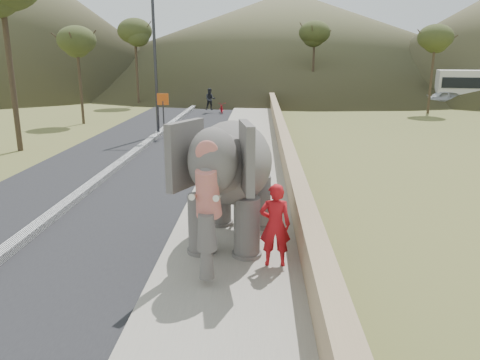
# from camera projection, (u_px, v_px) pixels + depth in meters

# --- Properties ---
(ground) EXTENTS (160.00, 160.00, 0.00)m
(ground) POSITION_uv_depth(u_px,v_px,m) (224.00, 303.00, 8.44)
(ground) COLOR olive
(ground) RESTS_ON ground
(road) EXTENTS (7.00, 120.00, 0.03)m
(road) POSITION_uv_depth(u_px,v_px,m) (116.00, 169.00, 18.29)
(road) COLOR black
(road) RESTS_ON ground
(median) EXTENTS (0.35, 120.00, 0.22)m
(median) POSITION_uv_depth(u_px,v_px,m) (116.00, 167.00, 18.27)
(median) COLOR black
(median) RESTS_ON ground
(walkway) EXTENTS (3.00, 120.00, 0.15)m
(walkway) POSITION_uv_depth(u_px,v_px,m) (243.00, 169.00, 18.08)
(walkway) COLOR #9E9687
(walkway) RESTS_ON ground
(parapet) EXTENTS (0.30, 120.00, 1.10)m
(parapet) POSITION_uv_depth(u_px,v_px,m) (286.00, 158.00, 17.89)
(parapet) COLOR tan
(parapet) RESTS_ON ground
(lamppost) EXTENTS (1.76, 0.36, 8.00)m
(lamppost) POSITION_uv_depth(u_px,v_px,m) (160.00, 45.00, 24.73)
(lamppost) COLOR #2E2D32
(lamppost) RESTS_ON ground
(signboard) EXTENTS (0.60, 0.08, 2.40)m
(signboard) POSITION_uv_depth(u_px,v_px,m) (163.00, 108.00, 24.74)
(signboard) COLOR #2D2D33
(signboard) RESTS_ON ground
(distant_car) EXTENTS (4.36, 2.06, 1.44)m
(distant_car) POSITION_uv_depth(u_px,v_px,m) (451.00, 99.00, 40.48)
(distant_car) COLOR silver
(distant_car) RESTS_ON ground
(hill_far) EXTENTS (80.00, 80.00, 14.00)m
(hill_far) POSITION_uv_depth(u_px,v_px,m) (288.00, 38.00, 74.00)
(hill_far) COLOR brown
(hill_far) RESTS_ON ground
(elephant_and_man) EXTENTS (2.57, 4.28, 2.92)m
(elephant_and_man) POSITION_uv_depth(u_px,v_px,m) (233.00, 179.00, 10.66)
(elephant_and_man) COLOR slate
(elephant_and_man) RESTS_ON ground
(motorcyclist) EXTENTS (1.72, 1.65, 1.91)m
(motorcyclist) POSITION_uv_depth(u_px,v_px,m) (216.00, 103.00, 35.92)
(motorcyclist) COLOR maroon
(motorcyclist) RESTS_ON ground
(trees) EXTENTS (48.09, 34.78, 8.89)m
(trees) POSITION_uv_depth(u_px,v_px,m) (262.00, 64.00, 30.64)
(trees) COLOR #473828
(trees) RESTS_ON ground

